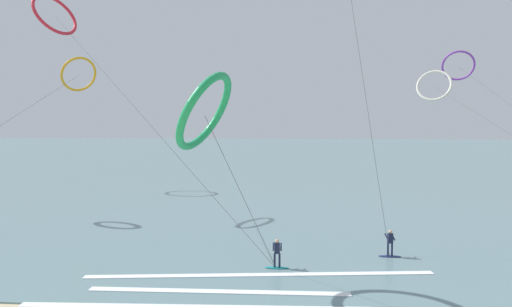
{
  "coord_description": "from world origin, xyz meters",
  "views": [
    {
      "loc": [
        2.98,
        -9.88,
        8.48
      ],
      "look_at": [
        0.0,
        23.9,
        6.03
      ],
      "focal_mm": 30.75,
      "sensor_mm": 36.0,
      "label": 1
    }
  ],
  "objects_px": {
    "kite_emerald": "(205,112)",
    "kite_ivory": "(434,86)",
    "kite_amber": "(79,74)",
    "kite_crimson": "(55,15)",
    "surfer_navy": "(390,245)",
    "kite_violet": "(458,66)",
    "surfer_teal": "(277,255)"
  },
  "relations": [
    {
      "from": "surfer_navy",
      "to": "kite_crimson",
      "type": "relative_size",
      "value": 0.07
    },
    {
      "from": "kite_emerald",
      "to": "kite_ivory",
      "type": "bearing_deg",
      "value": 162.39
    },
    {
      "from": "kite_amber",
      "to": "kite_crimson",
      "type": "height_order",
      "value": "kite_crimson"
    },
    {
      "from": "surfer_teal",
      "to": "kite_emerald",
      "type": "height_order",
      "value": "kite_emerald"
    },
    {
      "from": "surfer_navy",
      "to": "kite_violet",
      "type": "xyz_separation_m",
      "value": [
        17.31,
        38.13,
        15.64
      ]
    },
    {
      "from": "kite_amber",
      "to": "kite_ivory",
      "type": "distance_m",
      "value": 47.16
    },
    {
      "from": "surfer_navy",
      "to": "kite_amber",
      "type": "bearing_deg",
      "value": -55.79
    },
    {
      "from": "kite_violet",
      "to": "kite_ivory",
      "type": "height_order",
      "value": "kite_violet"
    },
    {
      "from": "surfer_teal",
      "to": "kite_amber",
      "type": "relative_size",
      "value": 0.05
    },
    {
      "from": "kite_violet",
      "to": "kite_ivory",
      "type": "distance_m",
      "value": 5.84
    },
    {
      "from": "kite_emerald",
      "to": "kite_ivory",
      "type": "relative_size",
      "value": 0.24
    },
    {
      "from": "kite_ivory",
      "to": "surfer_navy",
      "type": "bearing_deg",
      "value": -85.62
    },
    {
      "from": "kite_violet",
      "to": "surfer_navy",
      "type": "bearing_deg",
      "value": 79.85
    },
    {
      "from": "kite_violet",
      "to": "surfer_teal",
      "type": "bearing_deg",
      "value": 73.61
    },
    {
      "from": "surfer_teal",
      "to": "kite_violet",
      "type": "distance_m",
      "value": 50.04
    },
    {
      "from": "kite_emerald",
      "to": "kite_crimson",
      "type": "xyz_separation_m",
      "value": [
        -17.98,
        18.37,
        9.51
      ]
    },
    {
      "from": "surfer_navy",
      "to": "surfer_teal",
      "type": "height_order",
      "value": "same"
    },
    {
      "from": "surfer_teal",
      "to": "kite_crimson",
      "type": "distance_m",
      "value": 31.81
    },
    {
      "from": "kite_emerald",
      "to": "kite_amber",
      "type": "bearing_deg",
      "value": -132.16
    },
    {
      "from": "surfer_navy",
      "to": "kite_ivory",
      "type": "distance_m",
      "value": 39.75
    },
    {
      "from": "kite_amber",
      "to": "kite_violet",
      "type": "relative_size",
      "value": 0.77
    },
    {
      "from": "kite_amber",
      "to": "kite_violet",
      "type": "height_order",
      "value": "kite_violet"
    },
    {
      "from": "kite_emerald",
      "to": "kite_amber",
      "type": "relative_size",
      "value": 0.3
    },
    {
      "from": "kite_amber",
      "to": "kite_ivory",
      "type": "bearing_deg",
      "value": 140.33
    },
    {
      "from": "kite_crimson",
      "to": "kite_ivory",
      "type": "distance_m",
      "value": 47.65
    },
    {
      "from": "kite_amber",
      "to": "kite_violet",
      "type": "bearing_deg",
      "value": 142.46
    },
    {
      "from": "kite_emerald",
      "to": "kite_crimson",
      "type": "relative_size",
      "value": 0.47
    },
    {
      "from": "kite_crimson",
      "to": "kite_ivory",
      "type": "relative_size",
      "value": 0.53
    },
    {
      "from": "kite_emerald",
      "to": "surfer_teal",
      "type": "bearing_deg",
      "value": 142.48
    },
    {
      "from": "kite_crimson",
      "to": "kite_violet",
      "type": "xyz_separation_m",
      "value": [
        45.75,
        25.5,
        -2.03
      ]
    },
    {
      "from": "kite_amber",
      "to": "surfer_navy",
      "type": "bearing_deg",
      "value": 90.71
    },
    {
      "from": "kite_crimson",
      "to": "kite_violet",
      "type": "bearing_deg",
      "value": -35.77
    }
  ]
}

